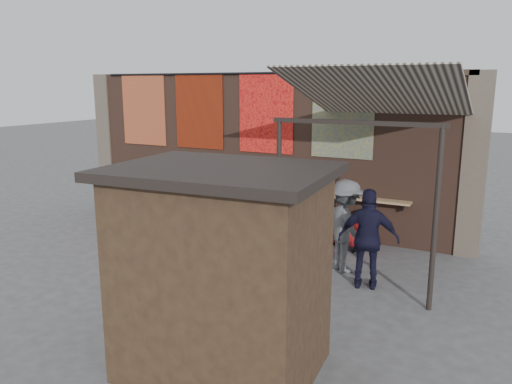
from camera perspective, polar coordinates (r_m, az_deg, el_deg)
ground at (r=11.26m, az=-5.98°, el=-7.08°), size 70.00×70.00×0.00m
brick_wall at (r=13.08m, az=0.35°, el=4.70°), size 10.00×0.40×4.00m
pier_left at (r=16.11m, az=-16.43°, el=5.62°), size 0.50×0.50×4.00m
pier_right at (r=11.69m, az=23.70°, el=2.77°), size 0.50×0.50×4.00m
eating_counter at (r=12.91m, az=-0.40°, el=0.54°), size 8.00×0.32×0.05m
shelf_box at (r=12.18m, az=6.41°, el=0.51°), size 0.60×0.30×0.26m
tapestry_redgold at (r=14.80m, az=-12.72°, el=9.17°), size 1.50×0.02×2.00m
tapestry_sun at (r=13.66m, az=-6.52°, el=9.15°), size 1.50×0.02×2.00m
tapestry_orange at (r=12.66m, az=1.12°, el=8.99°), size 1.50×0.02×2.00m
tapestry_multi at (r=11.91m, az=9.88°, el=8.62°), size 1.50×0.02×2.00m
hang_rail at (r=12.77m, az=-0.12°, el=13.42°), size 9.50×0.06×0.06m
scooter_stool_0 at (r=14.24m, az=-10.45°, el=-1.64°), size 0.33×0.74×0.70m
scooter_stool_1 at (r=13.84m, az=-8.64°, el=-2.05°), size 0.32×0.71×0.67m
scooter_stool_2 at (r=13.56m, az=-6.38°, el=-2.17°), size 0.34×0.76×0.72m
scooter_stool_3 at (r=13.17m, az=-3.94°, el=-2.62°), size 0.33×0.72×0.69m
scooter_stool_4 at (r=12.92m, az=-1.82°, el=-2.84°), size 0.34×0.75×0.71m
scooter_stool_5 at (r=12.58m, az=0.72°, el=-2.94°), size 0.40×0.89×0.85m
scooter_stool_6 at (r=12.32m, az=3.45°, el=-3.43°), size 0.37×0.83×0.78m
scooter_stool_7 at (r=12.10m, az=5.87°, el=-4.00°), size 0.33×0.73×0.69m
scooter_stool_8 at (r=11.92m, az=8.75°, el=-3.98°), size 0.39×0.88×0.83m
scooter_stool_9 at (r=11.71m, az=11.66°, el=-4.37°), size 0.39×0.88×0.83m
diner_left at (r=14.07m, az=-12.42°, el=-0.03°), size 0.68×0.56×1.59m
diner_right at (r=14.03m, az=-13.97°, el=-0.08°), size 0.97×0.88×1.62m
shopper_navy at (r=9.38m, az=12.73°, el=-5.28°), size 1.18×0.70×1.88m
shopper_grey at (r=10.13m, az=10.19°, el=-3.84°), size 1.37×1.34×1.88m
shopper_tan at (r=11.51m, az=2.75°, el=-1.90°), size 1.01×1.05×1.82m
market_stall at (r=6.50m, az=-3.86°, el=-9.55°), size 2.52×1.96×2.60m
stall_roof at (r=6.13m, az=-4.04°, el=2.36°), size 2.83×2.25×0.12m
stall_sign at (r=7.11m, az=-0.48°, el=-2.62°), size 1.20×0.12×0.50m
stall_shelf at (r=7.41m, az=-0.47°, el=-9.65°), size 2.00×0.24×0.06m
awning_canvas at (r=10.04m, az=13.83°, el=10.96°), size 3.20×3.28×0.97m
awning_ledger at (r=11.59m, az=15.87°, el=12.95°), size 3.30×0.08×0.12m
awning_header at (r=8.61m, az=11.25°, el=7.80°), size 3.00×0.08×0.08m
awning_post_left at (r=9.34m, az=2.60°, el=-1.17°), size 0.09×0.09×3.10m
awning_post_right at (r=8.58m, az=19.83°, el=-3.09°), size 0.09×0.09×3.10m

